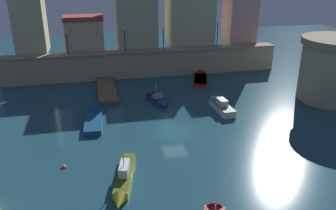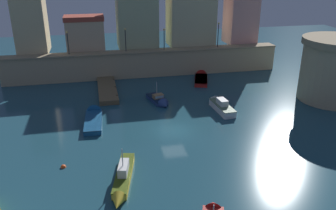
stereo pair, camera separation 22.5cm
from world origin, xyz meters
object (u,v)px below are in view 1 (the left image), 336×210
object	(u,v)px
mooring_buoy_0	(64,168)
quay_lamp_1	(125,36)
quay_lamp_0	(67,39)
fortress_tower	(335,69)
moored_boat_0	(124,179)
quay_lamp_3	(218,31)
moored_boat_3	(219,105)
moored_boat_4	(159,101)
moored_boat_2	(201,77)
quay_lamp_2	(163,35)
moored_boat_6	(94,117)

from	to	relation	value
mooring_buoy_0	quay_lamp_1	bearing A→B (deg)	71.72
quay_lamp_0	fortress_tower	bearing A→B (deg)	-24.33
fortress_tower	moored_boat_0	world-z (taller)	fortress_tower
quay_lamp_1	quay_lamp_3	distance (m)	14.51
quay_lamp_0	moored_boat_3	bearing A→B (deg)	-39.91
moored_boat_4	moored_boat_0	bearing A→B (deg)	-34.09
moored_boat_3	moored_boat_4	bearing A→B (deg)	60.68
fortress_tower	moored_boat_4	bearing A→B (deg)	171.67
quay_lamp_0	moored_boat_2	bearing A→B (deg)	-10.53
quay_lamp_1	mooring_buoy_0	distance (m)	26.75
quay_lamp_2	moored_boat_3	size ratio (longest dim) A/B	0.53
quay_lamp_1	moored_boat_3	xyz separation A→B (m)	(9.67, -15.04, -5.83)
quay_lamp_2	moored_boat_4	bearing A→B (deg)	-104.25
moored_boat_6	quay_lamp_1	bearing A→B (deg)	-16.70
mooring_buoy_0	quay_lamp_2	bearing A→B (deg)	60.38
moored_boat_2	moored_boat_4	world-z (taller)	moored_boat_4
mooring_buoy_0	moored_boat_6	bearing A→B (deg)	73.88
moored_boat_2	moored_boat_3	world-z (taller)	moored_boat_3
moored_boat_4	quay_lamp_2	bearing A→B (deg)	152.20
fortress_tower	moored_boat_0	xyz separation A→B (m)	(-28.14, -13.25, -3.60)
quay_lamp_0	moored_boat_4	distance (m)	17.30
quay_lamp_3	moored_boat_0	bearing A→B (deg)	-122.22
moored_boat_0	moored_boat_4	xyz separation A→B (m)	(6.17, 16.47, -0.11)
quay_lamp_0	moored_boat_6	distance (m)	16.36
fortress_tower	moored_boat_3	distance (m)	15.58
mooring_buoy_0	quay_lamp_3	bearing A→B (deg)	47.44
moored_boat_3	mooring_buoy_0	bearing A→B (deg)	114.74
quay_lamp_2	moored_boat_3	world-z (taller)	quay_lamp_2
fortress_tower	moored_boat_0	size ratio (longest dim) A/B	1.22
fortress_tower	quay_lamp_0	size ratio (longest dim) A/B	2.68
moored_boat_3	mooring_buoy_0	size ratio (longest dim) A/B	12.85
quay_lamp_0	moored_boat_2	size ratio (longest dim) A/B	0.51
quay_lamp_1	moored_boat_2	distance (m)	12.93
quay_lamp_3	moored_boat_6	size ratio (longest dim) A/B	0.53
moored_boat_4	moored_boat_6	world-z (taller)	moored_boat_4
moored_boat_2	moored_boat_3	xyz separation A→B (m)	(-1.19, -11.48, 0.21)
quay_lamp_3	moored_boat_4	bearing A→B (deg)	-134.63
quay_lamp_2	quay_lamp_1	bearing A→B (deg)	180.00
quay_lamp_0	mooring_buoy_0	bearing A→B (deg)	-89.63
quay_lamp_3	mooring_buoy_0	size ratio (longest dim) A/B	8.03
fortress_tower	moored_boat_4	distance (m)	22.51
moored_boat_0	fortress_tower	bearing A→B (deg)	127.95
quay_lamp_2	moored_boat_2	bearing A→B (deg)	-35.56
quay_lamp_1	moored_boat_2	size ratio (longest dim) A/B	0.53
quay_lamp_0	moored_boat_6	size ratio (longest dim) A/B	0.47
quay_lamp_0	moored_boat_4	xyz separation A→B (m)	(11.19, -11.78, -5.93)
quay_lamp_0	quay_lamp_1	xyz separation A→B (m)	(8.31, -0.00, 0.08)
quay_lamp_3	moored_boat_3	distance (m)	16.91
fortress_tower	quay_lamp_0	xyz separation A→B (m)	(-33.16, 14.99, 2.22)
quay_lamp_1	quay_lamp_3	size ratio (longest dim) A/B	0.91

